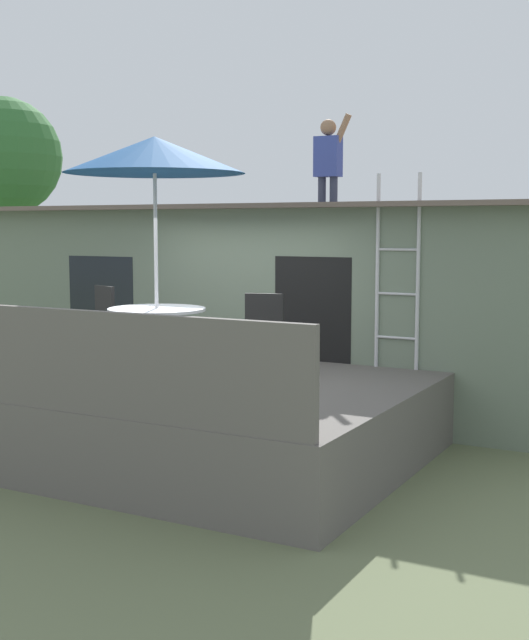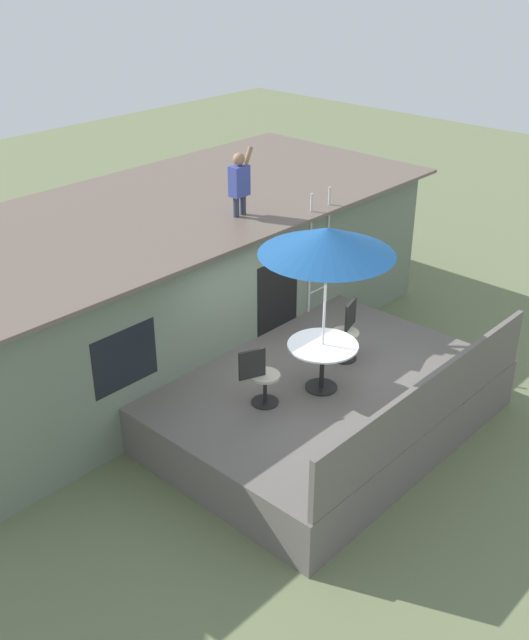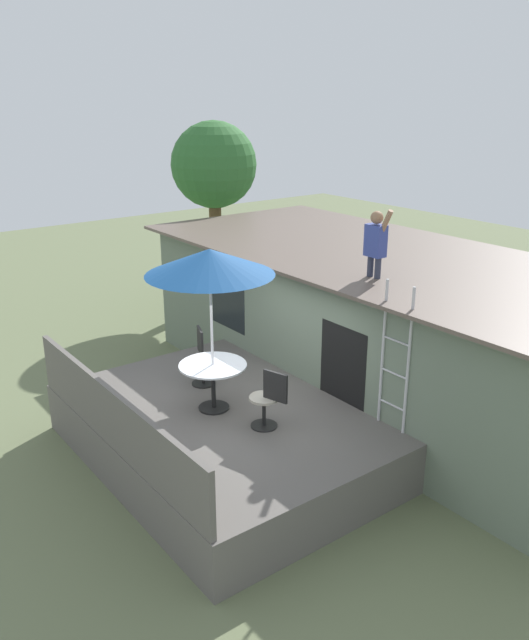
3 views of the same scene
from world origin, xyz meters
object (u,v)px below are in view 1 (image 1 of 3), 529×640
Objects in this scene: step_ladder at (398,272)px; person_figure at (329,155)px; backyard_tree at (2,160)px; patio_chair_left at (111,326)px; patio_table at (157,323)px; patio_umbrella at (155,155)px; patio_chair_right at (252,338)px.

step_ladder is 1.98× the size of person_figure.
step_ladder is at bearing -16.69° from backyard_tree.
step_ladder is at bearing 46.98° from patio_chair_left.
person_figure is at bearing 70.93° from patio_table.
patio_table is 3.27m from person_figure.
backyard_tree is at bearing 166.97° from patio_chair_left.
person_figure is at bearing -13.93° from backyard_tree.
patio_umbrella is 2.76× the size of patio_chair_right.
person_figure reaches higher than patio_chair_right.
person_figure is 1.21× the size of patio_chair_right.
backyard_tree reaches higher than step_ladder.
person_figure is (0.87, 2.51, 0.15)m from patio_umbrella.
person_figure is at bearing 71.95° from patio_chair_left.
patio_umbrella is at bearing -139.39° from step_ladder.
patio_umbrella is 7.92m from backyard_tree.
patio_chair_right is at bearing -126.01° from step_ladder.
patio_chair_right is at bearing 16.87° from patio_table.
patio_umbrella is 2.16m from patio_chair_right.
step_ladder reaches higher than patio_chair_right.
patio_table is 0.94× the size of person_figure.
step_ladder is (2.06, 1.76, 0.51)m from patio_table.
patio_table is 1.13× the size of patio_chair_right.
patio_chair_left is (-2.98, -1.39, -0.64)m from step_ladder.
person_figure is 3.45m from patio_chair_left.
patio_umbrella is 0.53× the size of backyard_tree.
backyard_tree is at bearing 163.31° from step_ladder.
patio_chair_left is at bearing -130.11° from person_figure.
patio_chair_left is at bearing -155.08° from step_ladder.
patio_table is 0.41× the size of patio_umbrella.
patio_chair_right is 0.19× the size of backyard_tree.
person_figure reaches higher than step_ladder.
patio_umbrella is at bearing -109.07° from person_figure.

